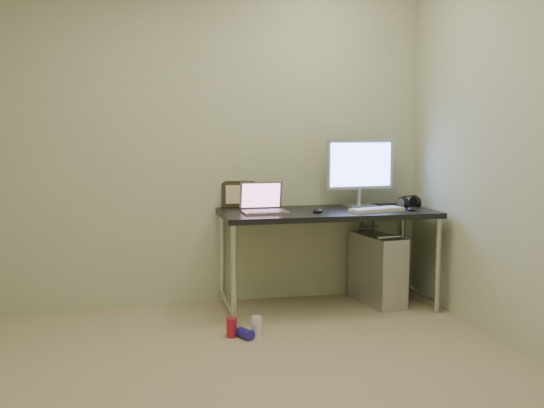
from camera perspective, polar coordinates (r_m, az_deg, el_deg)
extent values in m
plane|color=tan|center=(3.24, -2.81, -17.46)|extent=(3.50, 3.50, 0.00)
cube|color=beige|center=(4.69, -6.45, 5.71)|extent=(3.50, 0.02, 2.50)
cube|color=black|center=(4.57, 5.20, -0.85)|extent=(1.60, 0.70, 0.04)
cylinder|color=silver|center=(4.17, -3.62, -6.80)|extent=(0.04, 0.04, 0.71)
cylinder|color=silver|center=(4.77, -4.75, -5.10)|extent=(0.04, 0.04, 0.71)
cylinder|color=silver|center=(4.64, 15.33, -5.64)|extent=(0.04, 0.04, 0.71)
cylinder|color=silver|center=(5.18, 12.16, -4.27)|extent=(0.04, 0.04, 0.71)
cylinder|color=silver|center=(4.54, -4.20, -9.29)|extent=(0.04, 0.62, 0.04)
cylinder|color=silver|center=(4.97, 13.57, -8.03)|extent=(0.04, 0.62, 0.04)
cube|color=silver|center=(4.82, 9.90, -6.07)|extent=(0.31, 0.55, 0.54)
cylinder|color=#B9BBC2|center=(4.57, 10.99, -3.06)|extent=(0.19, 0.06, 0.03)
cylinder|color=#B9BBC2|center=(4.97, 9.02, -2.25)|extent=(0.19, 0.06, 0.03)
cylinder|color=black|center=(5.02, 8.25, -4.02)|extent=(0.01, 0.16, 0.69)
cylinder|color=black|center=(5.04, 9.28, -4.23)|extent=(0.02, 0.11, 0.71)
cylinder|color=#AD1A31|center=(4.04, -3.82, -11.53)|extent=(0.08, 0.08, 0.13)
cylinder|color=white|center=(4.06, -1.48, -11.40)|extent=(0.09, 0.09, 0.13)
cylinder|color=#251F9E|center=(4.02, -2.52, -12.09)|extent=(0.11, 0.14, 0.07)
cube|color=#B9BBC2|center=(4.38, -0.68, -0.77)|extent=(0.32, 0.23, 0.02)
cube|color=slate|center=(4.38, -0.68, -0.64)|extent=(0.29, 0.20, 0.00)
cube|color=#97969F|center=(4.49, -1.05, 0.82)|extent=(0.32, 0.05, 0.20)
cube|color=#8B4F76|center=(4.48, -1.03, 0.81)|extent=(0.29, 0.04, 0.18)
cube|color=#B9BBC2|center=(4.82, 8.26, -0.16)|extent=(0.24, 0.19, 0.02)
cylinder|color=#B9BBC2|center=(4.83, 8.19, 0.68)|extent=(0.04, 0.04, 0.12)
cube|color=#B9BBC2|center=(4.80, 8.28, 3.71)|extent=(0.56, 0.10, 0.39)
cube|color=#658AFC|center=(4.78, 8.38, 3.70)|extent=(0.51, 0.06, 0.34)
cube|color=silver|center=(4.55, 9.83, -0.54)|extent=(0.44, 0.25, 0.03)
ellipsoid|color=black|center=(4.64, 12.97, -0.40)|extent=(0.09, 0.12, 0.03)
ellipsoid|color=black|center=(4.44, 4.30, -0.55)|extent=(0.10, 0.13, 0.04)
cylinder|color=black|center=(4.87, 12.13, 0.07)|extent=(0.07, 0.11, 0.10)
cylinder|color=black|center=(4.92, 13.43, 0.10)|extent=(0.07, 0.11, 0.10)
cube|color=black|center=(4.89, 12.80, 0.72)|extent=(0.13, 0.05, 0.01)
cube|color=black|center=(4.73, -3.21, 0.92)|extent=(0.27, 0.11, 0.21)
cylinder|color=silver|center=(4.74, -0.55, 0.28)|extent=(0.01, 0.01, 0.10)
cylinder|color=silver|center=(4.73, -0.55, 0.99)|extent=(0.05, 0.04, 0.04)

